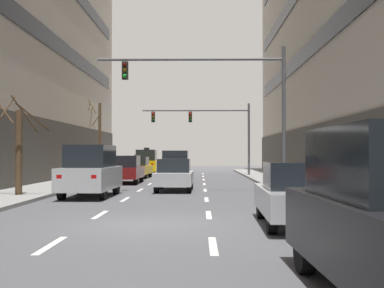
# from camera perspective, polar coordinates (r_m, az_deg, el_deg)

# --- Properties ---
(ground_plane) EXTENTS (120.00, 120.00, 0.00)m
(ground_plane) POSITION_cam_1_polar(r_m,az_deg,el_deg) (13.23, -5.11, -9.11)
(ground_plane) COLOR #515156
(lane_stripe_l1_s3) EXTENTS (0.16, 2.00, 0.01)m
(lane_stripe_l1_s3) POSITION_cam_1_polar(r_m,az_deg,el_deg) (10.63, -15.82, -11.04)
(lane_stripe_l1_s3) COLOR silver
(lane_stripe_l1_s3) RESTS_ON ground
(lane_stripe_l1_s4) EXTENTS (0.16, 2.00, 0.01)m
(lane_stripe_l1_s4) POSITION_cam_1_polar(r_m,az_deg,el_deg) (15.44, -10.42, -7.92)
(lane_stripe_l1_s4) COLOR silver
(lane_stripe_l1_s4) RESTS_ON ground
(lane_stripe_l1_s5) EXTENTS (0.16, 2.00, 0.01)m
(lane_stripe_l1_s5) POSITION_cam_1_polar(r_m,az_deg,el_deg) (20.34, -7.64, -6.27)
(lane_stripe_l1_s5) COLOR silver
(lane_stripe_l1_s5) RESTS_ON ground
(lane_stripe_l1_s6) EXTENTS (0.16, 2.00, 0.01)m
(lane_stripe_l1_s6) POSITION_cam_1_polar(r_m,az_deg,el_deg) (25.28, -5.94, -5.25)
(lane_stripe_l1_s6) COLOR silver
(lane_stripe_l1_s6) RESTS_ON ground
(lane_stripe_l1_s7) EXTENTS (0.16, 2.00, 0.01)m
(lane_stripe_l1_s7) POSITION_cam_1_polar(r_m,az_deg,el_deg) (30.24, -4.81, -4.56)
(lane_stripe_l1_s7) COLOR silver
(lane_stripe_l1_s7) RESTS_ON ground
(lane_stripe_l1_s8) EXTENTS (0.16, 2.00, 0.01)m
(lane_stripe_l1_s8) POSITION_cam_1_polar(r_m,az_deg,el_deg) (35.21, -4.00, -4.07)
(lane_stripe_l1_s8) COLOR silver
(lane_stripe_l1_s8) RESTS_ON ground
(lane_stripe_l1_s9) EXTENTS (0.16, 2.00, 0.01)m
(lane_stripe_l1_s9) POSITION_cam_1_polar(r_m,az_deg,el_deg) (40.19, -3.39, -3.70)
(lane_stripe_l1_s9) COLOR silver
(lane_stripe_l1_s9) RESTS_ON ground
(lane_stripe_l1_s10) EXTENTS (0.16, 2.00, 0.01)m
(lane_stripe_l1_s10) POSITION_cam_1_polar(r_m,az_deg,el_deg) (45.17, -2.91, -3.40)
(lane_stripe_l1_s10) COLOR silver
(lane_stripe_l1_s10) RESTS_ON ground
(lane_stripe_l2_s3) EXTENTS (0.16, 2.00, 0.01)m
(lane_stripe_l2_s3) POSITION_cam_1_polar(r_m,az_deg,el_deg) (10.20, 2.42, -11.50)
(lane_stripe_l2_s3) COLOR silver
(lane_stripe_l2_s3) RESTS_ON ground
(lane_stripe_l2_s4) EXTENTS (0.16, 2.00, 0.01)m
(lane_stripe_l2_s4) POSITION_cam_1_polar(r_m,az_deg,el_deg) (15.15, 1.91, -8.07)
(lane_stripe_l2_s4) COLOR silver
(lane_stripe_l2_s4) RESTS_ON ground
(lane_stripe_l2_s5) EXTENTS (0.16, 2.00, 0.01)m
(lane_stripe_l2_s5) POSITION_cam_1_polar(r_m,az_deg,el_deg) (20.12, 1.66, -6.33)
(lane_stripe_l2_s5) COLOR silver
(lane_stripe_l2_s5) RESTS_ON ground
(lane_stripe_l2_s6) EXTENTS (0.16, 2.00, 0.01)m
(lane_stripe_l2_s6) POSITION_cam_1_polar(r_m,az_deg,el_deg) (25.10, 1.51, -5.28)
(lane_stripe_l2_s6) COLOR silver
(lane_stripe_l2_s6) RESTS_ON ground
(lane_stripe_l2_s7) EXTENTS (0.16, 2.00, 0.01)m
(lane_stripe_l2_s7) POSITION_cam_1_polar(r_m,az_deg,el_deg) (30.09, 1.41, -4.58)
(lane_stripe_l2_s7) COLOR silver
(lane_stripe_l2_s7) RESTS_ON ground
(lane_stripe_l2_s8) EXTENTS (0.16, 2.00, 0.01)m
(lane_stripe_l2_s8) POSITION_cam_1_polar(r_m,az_deg,el_deg) (35.08, 1.34, -4.08)
(lane_stripe_l2_s8) COLOR silver
(lane_stripe_l2_s8) RESTS_ON ground
(lane_stripe_l2_s9) EXTENTS (0.16, 2.00, 0.01)m
(lane_stripe_l2_s9) POSITION_cam_1_polar(r_m,az_deg,el_deg) (40.07, 1.28, -3.70)
(lane_stripe_l2_s9) COLOR silver
(lane_stripe_l2_s9) RESTS_ON ground
(lane_stripe_l2_s10) EXTENTS (0.16, 2.00, 0.01)m
(lane_stripe_l2_s10) POSITION_cam_1_polar(r_m,az_deg,el_deg) (45.07, 1.24, -3.41)
(lane_stripe_l2_s10) COLOR silver
(lane_stripe_l2_s10) RESTS_ON ground
(car_driving_0) EXTENTS (1.99, 4.58, 2.20)m
(car_driving_0) POSITION_cam_1_polar(r_m,az_deg,el_deg) (21.58, -11.48, -3.06)
(car_driving_0) COLOR black
(car_driving_0) RESTS_ON ground
(car_driving_1) EXTENTS (1.83, 4.24, 1.58)m
(car_driving_1) POSITION_cam_1_polar(r_m,az_deg,el_deg) (24.62, -2.02, -3.56)
(car_driving_1) COLOR black
(car_driving_1) RESTS_ON ground
(car_driving_2) EXTENTS (1.92, 4.56, 1.71)m
(car_driving_2) POSITION_cam_1_polar(r_m,az_deg,el_deg) (31.03, -7.62, -2.92)
(car_driving_2) COLOR black
(car_driving_2) RESTS_ON ground
(car_driving_3) EXTENTS (1.74, 4.16, 2.01)m
(car_driving_3) POSITION_cam_1_polar(r_m,az_deg,el_deg) (30.94, -1.87, -2.64)
(car_driving_3) COLOR black
(car_driving_3) RESTS_ON ground
(taxi_driving_4) EXTENTS (1.91, 4.28, 1.75)m
(taxi_driving_4) POSITION_cam_1_polar(r_m,az_deg,el_deg) (37.65, -6.24, -2.69)
(taxi_driving_4) COLOR black
(taxi_driving_4) RESTS_ON ground
(taxi_driving_5) EXTENTS (1.96, 4.49, 2.34)m
(taxi_driving_5) POSITION_cam_1_polar(r_m,az_deg,el_deg) (43.22, -5.20, -2.09)
(taxi_driving_5) COLOR black
(taxi_driving_5) RESTS_ON ground
(car_parked_1) EXTENTS (1.94, 4.39, 1.63)m
(car_parked_1) POSITION_cam_1_polar(r_m,az_deg,el_deg) (13.07, 11.89, -5.65)
(car_parked_1) COLOR black
(car_parked_1) RESTS_ON ground
(traffic_signal_0) EXTENTS (8.86, 0.35, 6.72)m
(traffic_signal_0) POSITION_cam_1_polar(r_m,az_deg,el_deg) (23.58, 4.12, 5.94)
(traffic_signal_0) COLOR #4C4C51
(traffic_signal_0) RESTS_ON sidewalk_right
(traffic_signal_1) EXTENTS (8.63, 0.35, 5.71)m
(traffic_signal_1) POSITION_cam_1_polar(r_m,az_deg,el_deg) (40.11, 2.06, 2.27)
(traffic_signal_1) COLOR #4C4C51
(traffic_signal_1) RESTS_ON sidewalk_right
(street_tree_0) EXTENTS (1.05, 1.61, 5.78)m
(street_tree_0) POSITION_cam_1_polar(r_m,az_deg,el_deg) (38.13, -10.59, 0.88)
(street_tree_0) COLOR #4C3823
(street_tree_0) RESTS_ON sidewalk_left
(street_tree_1) EXTENTS (2.29, 2.03, 4.18)m
(street_tree_1) POSITION_cam_1_polar(r_m,az_deg,el_deg) (21.93, -19.17, -0.40)
(street_tree_1) COLOR #4C3823
(street_tree_1) RESTS_ON sidewalk_left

